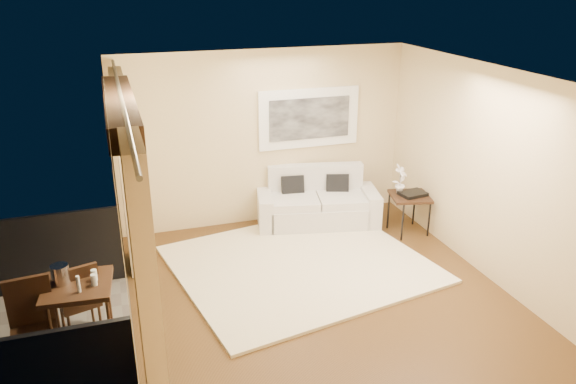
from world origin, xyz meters
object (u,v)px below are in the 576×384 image
side_table (410,199)px  balcony_chair_near (32,319)px  orchid (400,179)px  bistro_table (78,291)px  sofa (317,204)px  ice_bucket (60,274)px  balcony_chair_far (80,297)px

side_table → balcony_chair_near: 5.38m
balcony_chair_near → side_table: bearing=11.7°
orchid → bistro_table: (-4.55, -1.62, -0.13)m
sofa → bistro_table: sofa is taller
bistro_table → ice_bucket: (-0.15, 0.07, 0.18)m
ice_bucket → balcony_chair_near: bearing=-140.0°
bistro_table → balcony_chair_near: 0.49m
sofa → side_table: size_ratio=2.97×
side_table → ice_bucket: 5.04m
side_table → bistro_table: bearing=-162.1°
sofa → orchid: orchid is taller
side_table → orchid: size_ratio=1.46×
balcony_chair_far → sofa: bearing=-165.9°
sofa → balcony_chair_near: balcony_chair_near is taller
side_table → balcony_chair_far: bearing=-164.3°
balcony_chair_near → ice_bucket: bearing=33.5°
bistro_table → balcony_chair_near: (-0.44, -0.17, -0.14)m
orchid → bistro_table: bearing=-160.4°
balcony_chair_near → ice_bucket: (0.29, 0.24, 0.32)m
ice_bucket → bistro_table: bearing=-27.0°
orchid → balcony_chair_near: size_ratio=0.47×
balcony_chair_far → balcony_chair_near: 0.56m
bistro_table → side_table: bearing=17.9°
sofa → orchid: size_ratio=4.32×
sofa → bistro_table: 4.15m
bistro_table → ice_bucket: ice_bucket is taller
orchid → balcony_chair_near: 5.30m
side_table → balcony_chair_far: (-4.68, -1.32, -0.02)m
balcony_chair_far → ice_bucket: bearing=24.2°
bistro_table → balcony_chair_far: (-0.01, 0.19, -0.18)m
side_table → bistro_table: bistro_table is taller
orchid → balcony_chair_near: (-4.98, -1.79, -0.27)m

